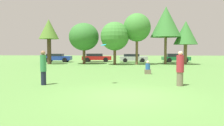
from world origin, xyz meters
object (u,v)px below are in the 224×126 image
Objects in this scene: tree_2 at (115,36)px; parked_car_red at (96,57)px; tree_4 at (166,22)px; tree_5 at (186,33)px; frisbee at (103,45)px; tree_0 at (49,30)px; person_thrower at (43,67)px; tree_1 at (84,37)px; person_catcher at (180,69)px; tree_3 at (137,28)px; parked_car_green at (175,58)px; bystander_sitting at (148,69)px; parked_car_silver at (133,58)px; parked_car_blue at (57,58)px.

tree_2 is 7.35m from parked_car_red.
tree_4 reaches higher than tree_5.
frisbee is 0.05× the size of tree_0.
tree_0 is at bearing 176.43° from tree_2.
tree_5 is (11.81, 15.94, 2.97)m from person_thrower.
tree_0 is (-8.31, 15.24, 2.22)m from frisbee.
person_thrower is 15.53m from tree_2.
tree_1 is at bearing 163.24° from tree_2.
person_catcher is 18.14m from tree_1.
tree_3 is 1.59× the size of parked_car_green.
person_thrower is at bearing -110.66° from tree_3.
parked_car_green is at bearing -103.82° from person_catcher.
tree_3 is (5.77, 15.30, 3.60)m from person_thrower.
bystander_sitting is 0.14× the size of tree_4.
tree_1 is 1.33× the size of parked_car_green.
tree_1 is at bearing -149.20° from parked_car_silver.
parked_car_silver is at bearing 91.47° from bystander_sitting.
person_catcher is 21.25m from parked_car_green.
parked_car_blue is at bearing 105.28° from person_thrower.
person_catcher is 15.70m from tree_3.
parked_car_silver is at bearing 132.30° from tree_4.
frisbee is 0.07× the size of parked_car_green.
person_thrower is 16.74m from tree_0.
tree_5 is at bearing 6.04° from tree_3.
parked_car_blue is 11.28m from parked_car_silver.
bystander_sitting is 0.19× the size of tree_5.
parked_car_blue is 1.06× the size of parked_car_green.
person_catcher is 0.39× the size of parked_car_red.
tree_5 reaches higher than person_thrower.
parked_car_green is (17.03, 5.22, -3.60)m from tree_0.
tree_5 is at bearing 6.07° from tree_2.
parked_car_red is (-6.87, 21.04, -0.20)m from person_catcher.
tree_0 is 4.45m from tree_1.
person_thrower is 0.40× the size of parked_car_red.
tree_4 reaches higher than tree_0.
frisbee is 5.94m from bystander_sitting.
parked_car_red is at bearing 116.36° from tree_2.
tree_4 is (6.35, 15.90, 3.23)m from frisbee.
bystander_sitting is 18.93m from parked_car_blue.
tree_4 reaches higher than frisbee.
parked_car_blue is at bearing 179.17° from parked_car_silver.
tree_4 is (3.65, 0.90, 0.78)m from tree_3.
bystander_sitting is at bearing -73.71° from tree_2.
person_catcher is at bearing -85.67° from tree_3.
bystander_sitting is 0.22× the size of parked_car_red.
tree_3 reaches higher than parked_car_green.
person_catcher reaches higher than parked_car_silver.
tree_5 is at bearing -26.19° from parked_car_red.
person_thrower reaches higher than person_catcher.
person_catcher reaches higher than parked_car_red.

